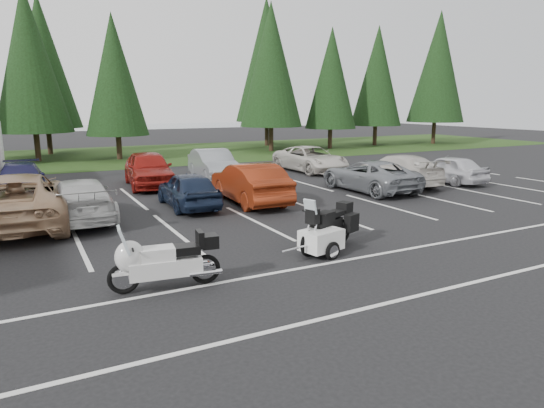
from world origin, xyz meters
The scene contains 26 objects.
ground centered at (0.00, 0.00, 0.00)m, with size 120.00×120.00×0.00m, color black.
grass_strip centered at (0.00, 24.00, 0.01)m, with size 80.00×16.00×0.01m, color #1A3611.
lake_water centered at (4.00, 55.00, 0.00)m, with size 70.00×50.00×0.02m, color slate.
stall_markings centered at (0.00, 2.00, 0.00)m, with size 32.00×16.00×0.01m, color silver.
conifer_4 centered at (-5.00, 22.90, 6.53)m, with size 4.80×4.80×11.17m.
conifer_5 centered at (0.00, 21.60, 5.63)m, with size 4.14×4.14×9.63m.
conifer_6 centered at (12.00, 22.10, 6.71)m, with size 4.93×4.93×11.48m.
conifer_7 centered at (17.50, 21.80, 5.81)m, with size 4.27×4.27×9.94m.
conifer_8 centered at (23.00, 22.60, 6.17)m, with size 4.53×4.53×10.56m.
conifer_9 centered at (29.00, 21.30, 7.07)m, with size 5.19×5.19×12.10m.
conifer_back_b centered at (-4.00, 27.50, 6.77)m, with size 4.97×4.97×11.58m.
conifer_back_c centered at (14.00, 26.80, 7.49)m, with size 5.50×5.50×12.81m.
car_near_2 centered at (-6.29, 3.98, 0.84)m, with size 2.77×6.01×1.67m, color tan.
car_near_3 centered at (-4.48, 3.93, 0.69)m, with size 1.93×4.74×1.38m, color #B9B9B7.
car_near_4 centered at (-0.73, 4.24, 0.67)m, with size 1.59×3.94×1.34m, color #152036.
car_near_5 centered at (1.64, 3.98, 0.77)m, with size 1.64×4.70×1.55m, color maroon.
car_near_6 centered at (7.37, 3.90, 0.68)m, with size 2.25×4.89×1.36m, color slate.
car_near_7 centered at (9.61, 4.58, 0.72)m, with size 2.00×4.93×1.43m, color beige.
car_near_8 centered at (12.19, 3.93, 0.67)m, with size 1.57×3.90×1.33m, color silver.
car_far_1 centered at (-6.17, 9.76, 0.66)m, with size 1.86×4.58×1.33m, color #1B1A42.
car_far_2 centered at (-0.89, 9.52, 0.82)m, with size 1.93×4.79×1.63m, color maroon.
car_far_3 centered at (2.45, 9.98, 0.76)m, with size 1.61×4.62×1.52m, color gray.
car_far_4 centered at (8.38, 10.35, 0.71)m, with size 2.34×5.08×1.41m, color beige.
touring_motorcycle centered at (-3.66, -3.28, 0.71)m, with size 2.55×0.78×1.41m, color silver, non-canonical shape.
cargo_trailer centered at (0.41, -2.89, 0.34)m, with size 1.48×0.83×0.69m, color white, non-canonical shape.
adventure_motorcycle centered at (0.83, -2.52, 0.74)m, with size 2.44×0.85×1.49m, color black, non-canonical shape.
Camera 1 is at (-6.11, -12.70, 3.77)m, focal length 32.00 mm.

